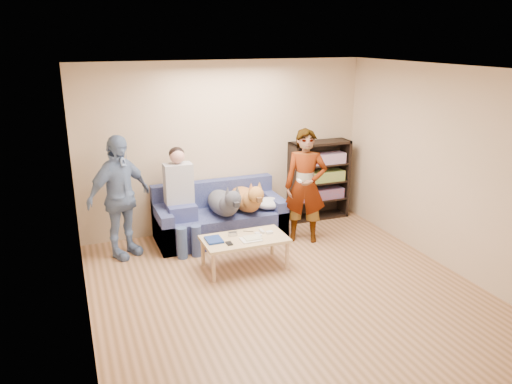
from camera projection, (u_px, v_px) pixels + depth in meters
name	position (u px, v px, depth m)	size (l,w,h in m)	color
ground	(293.00, 298.00, 5.84)	(5.00, 5.00, 0.00)	olive
ceiling	(299.00, 70.00, 5.06)	(5.00, 5.00, 0.00)	white
wall_back	(225.00, 147.00, 7.67)	(4.50, 4.50, 0.00)	tan
wall_front	(463.00, 300.00, 3.23)	(4.50, 4.50, 0.00)	tan
wall_left	(79.00, 218.00, 4.67)	(5.00, 5.00, 0.00)	tan
wall_right	(458.00, 173.00, 6.23)	(5.00, 5.00, 0.00)	tan
blanket	(269.00, 203.00, 7.56)	(0.46, 0.39, 0.16)	silver
person_standing_right	(305.00, 186.00, 7.26)	(0.61, 0.40, 1.68)	gray
person_standing_left	(119.00, 197.00, 6.72)	(1.00, 0.42, 1.70)	#7387B8
held_controller	(299.00, 181.00, 6.96)	(0.04, 0.11, 0.03)	white
notebook_blue	(214.00, 240.00, 6.39)	(0.20, 0.26, 0.03)	navy
papers	(251.00, 239.00, 6.42)	(0.26, 0.20, 0.01)	white
magazine	(252.00, 238.00, 6.44)	(0.22, 0.17, 0.01)	beige
camera_silver	(233.00, 234.00, 6.55)	(0.11, 0.06, 0.05)	#B1B2B6
controller_a	(262.00, 231.00, 6.67)	(0.04, 0.13, 0.03)	silver
controller_b	(269.00, 232.00, 6.63)	(0.09, 0.06, 0.03)	white
headphone_cup_a	(259.00, 235.00, 6.54)	(0.07, 0.07, 0.02)	silver
headphone_cup_b	(257.00, 233.00, 6.61)	(0.07, 0.07, 0.02)	silver
pen_orange	(247.00, 242.00, 6.34)	(0.01, 0.01, 0.14)	orange
pen_black	(248.00, 231.00, 6.69)	(0.01, 0.01, 0.14)	black
wallet	(229.00, 243.00, 6.30)	(0.07, 0.12, 0.01)	black
sofa	(219.00, 219.00, 7.53)	(1.90, 0.85, 0.82)	#515B93
person_seated	(181.00, 195.00, 7.06)	(0.40, 0.73, 1.47)	#3A4480
dog_gray	(224.00, 203.00, 7.22)	(0.38, 1.24, 0.56)	#4D5057
dog_tan	(247.00, 199.00, 7.39)	(0.38, 1.15, 0.55)	#B06235
coffee_table	(245.00, 241.00, 6.51)	(1.10, 0.60, 0.42)	#DAB786
bookshelf	(319.00, 178.00, 8.24)	(1.00, 0.34, 1.30)	black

